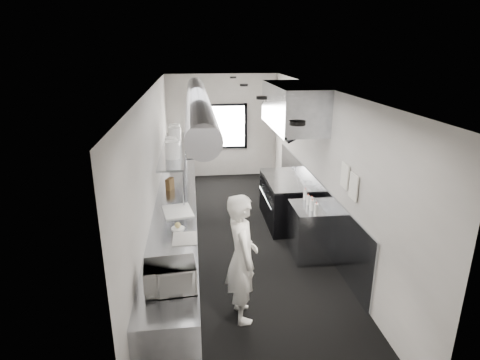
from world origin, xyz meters
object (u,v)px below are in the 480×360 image
object	(u,v)px
deli_tub_a	(152,277)
small_plate	(178,228)
cutting_board	(178,211)
squeeze_bottle_d	(308,200)
knife_block	(170,184)
squeeze_bottle_c	(311,202)
squeeze_bottle_a	(316,209)
plate_stack_c	(175,136)
plate_stack_a	(172,150)
range	(286,200)
deli_tub_b	(154,266)
exhaust_hood	(293,106)
squeeze_bottle_e	(305,194)
pass_shelf	(174,150)
plate_stack_b	(171,145)
bottle_station	(311,231)
prep_counter	(176,233)
line_cook	(242,258)
squeeze_bottle_b	(312,205)
plate_stack_d	(175,132)
microwave	(170,277)

from	to	relation	value
deli_tub_a	small_plate	distance (m)	1.37
cutting_board	squeeze_bottle_d	size ratio (longest dim) A/B	3.56
knife_block	squeeze_bottle_c	world-z (taller)	knife_block
cutting_board	squeeze_bottle_a	world-z (taller)	squeeze_bottle_a
plate_stack_c	squeeze_bottle_a	distance (m)	3.36
deli_tub_a	knife_block	distance (m)	3.09
cutting_board	plate_stack_a	xyz separation A→B (m)	(-0.08, 0.88, 0.82)
small_plate	range	bearing A→B (deg)	43.19
deli_tub_b	deli_tub_a	bearing A→B (deg)	-93.67
exhaust_hood	squeeze_bottle_e	world-z (taller)	exhaust_hood
exhaust_hood	knife_block	size ratio (longest dim) A/B	10.05
pass_shelf	plate_stack_b	distance (m)	0.41
bottle_station	knife_block	xyz separation A→B (m)	(-2.43, 1.16, 0.56)
range	squeeze_bottle_d	world-z (taller)	squeeze_bottle_d
prep_counter	line_cook	bearing A→B (deg)	-62.04
deli_tub_a	squeeze_bottle_b	distance (m)	3.02
prep_counter	small_plate	distance (m)	0.92
range	squeeze_bottle_b	distance (m)	1.63
plate_stack_d	squeeze_bottle_c	distance (m)	3.46
prep_counter	bottle_station	xyz separation A→B (m)	(2.30, -0.20, 0.00)
exhaust_hood	squeeze_bottle_b	distance (m)	2.09
microwave	plate_stack_d	size ratio (longest dim) A/B	1.55
plate_stack_b	squeeze_bottle_e	world-z (taller)	plate_stack_b
squeeze_bottle_b	plate_stack_b	bearing A→B (deg)	147.39
squeeze_bottle_a	knife_block	bearing A→B (deg)	147.66
small_plate	squeeze_bottle_a	xyz separation A→B (m)	(2.19, 0.24, 0.09)
prep_counter	squeeze_bottle_d	world-z (taller)	squeeze_bottle_d
squeeze_bottle_d	squeeze_bottle_b	bearing A→B (deg)	-90.85
squeeze_bottle_b	squeeze_bottle_e	world-z (taller)	squeeze_bottle_e
squeeze_bottle_d	microwave	bearing A→B (deg)	-134.73
plate_stack_d	squeeze_bottle_a	bearing A→B (deg)	-50.49
bottle_station	line_cook	bearing A→B (deg)	-132.44
squeeze_bottle_e	squeeze_bottle_d	bearing A→B (deg)	-94.62
range	microwave	distance (m)	4.18
plate_stack_d	pass_shelf	bearing A→B (deg)	-89.98
cutting_board	knife_block	xyz separation A→B (m)	(-0.17, 1.10, 0.10)
range	squeeze_bottle_b	xyz separation A→B (m)	(0.06, -1.55, 0.52)
plate_stack_d	squeeze_bottle_e	bearing A→B (deg)	-42.15
bottle_station	squeeze_bottle_a	distance (m)	0.65
cutting_board	exhaust_hood	bearing A→B (deg)	31.27
knife_block	plate_stack_c	xyz separation A→B (m)	(0.10, 0.84, 0.74)
line_cook	small_plate	size ratio (longest dim) A/B	8.89
line_cook	deli_tub_b	xyz separation A→B (m)	(-1.09, -0.19, 0.08)
deli_tub_a	cutting_board	world-z (taller)	deli_tub_a
small_plate	plate_stack_a	distance (m)	1.74
prep_counter	deli_tub_b	xyz separation A→B (m)	(-0.18, -1.90, 0.50)
range	knife_block	world-z (taller)	knife_block
knife_block	plate_stack_b	size ratio (longest dim) A/B	0.74
squeeze_bottle_c	small_plate	bearing A→B (deg)	-165.79
prep_counter	deli_tub_b	world-z (taller)	deli_tub_b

